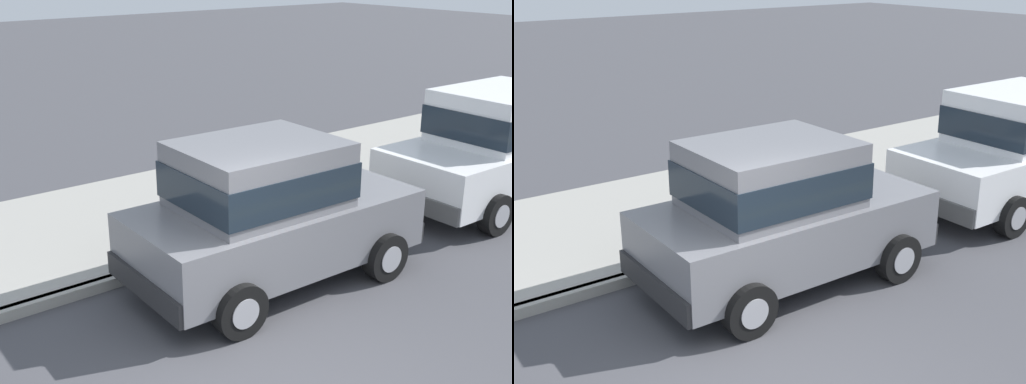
# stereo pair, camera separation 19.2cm
# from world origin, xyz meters

# --- Properties ---
(curb) EXTENTS (0.16, 64.00, 0.14)m
(curb) POSITION_xyz_m (-3.20, 0.00, 0.07)
(curb) COLOR gray
(curb) RESTS_ON ground
(sidewalk) EXTENTS (3.60, 64.00, 0.14)m
(sidewalk) POSITION_xyz_m (-5.00, 0.00, 0.07)
(sidewalk) COLOR #99968E
(sidewalk) RESTS_ON ground
(car_grey_hatchback) EXTENTS (2.00, 3.82, 1.88)m
(car_grey_hatchback) POSITION_xyz_m (-2.12, 1.39, 0.98)
(car_grey_hatchback) COLOR slate
(car_grey_hatchback) RESTS_ON ground
(car_white_sedan) EXTENTS (2.06, 4.61, 1.92)m
(car_white_sedan) POSITION_xyz_m (-2.13, 6.42, 0.98)
(car_white_sedan) COLOR white
(car_white_sedan) RESTS_ON ground
(dog_brown) EXTENTS (0.56, 0.58, 0.49)m
(dog_brown) POSITION_xyz_m (-4.37, 2.49, 0.43)
(dog_brown) COLOR brown
(dog_brown) RESTS_ON sidewalk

